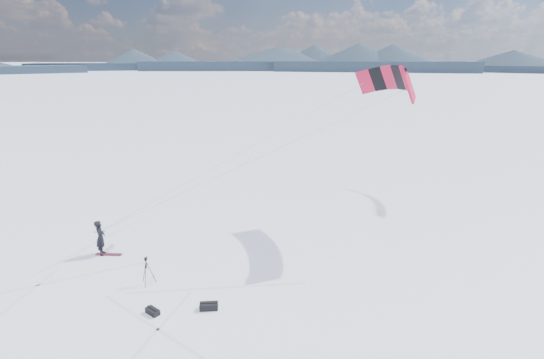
# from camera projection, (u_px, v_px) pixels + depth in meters

# --- Properties ---
(ground) EXTENTS (1800.00, 1800.00, 0.00)m
(ground) POSITION_uv_depth(u_px,v_px,m) (126.00, 283.00, 17.72)
(ground) COLOR white
(horizon_hills) EXTENTS (704.47, 706.88, 9.23)m
(horizon_hills) POSITION_uv_depth(u_px,v_px,m) (116.00, 202.00, 16.57)
(horizon_hills) COLOR #1A2838
(horizon_hills) RESTS_ON ground
(snow_tracks) EXTENTS (14.76, 10.25, 0.01)m
(snow_tracks) POSITION_uv_depth(u_px,v_px,m) (108.00, 287.00, 17.42)
(snow_tracks) COLOR silver
(snow_tracks) RESTS_ON ground
(snowkiter) EXTENTS (0.64, 0.79, 1.86)m
(snowkiter) POSITION_uv_depth(u_px,v_px,m) (103.00, 254.00, 20.32)
(snowkiter) COLOR black
(snowkiter) RESTS_ON ground
(snowboard) EXTENTS (1.36, 0.26, 0.04)m
(snowboard) POSITION_uv_depth(u_px,v_px,m) (109.00, 254.00, 20.25)
(snowboard) COLOR maroon
(snowboard) RESTS_ON ground
(tripod) EXTENTS (0.65, 0.57, 1.31)m
(tripod) POSITION_uv_depth(u_px,v_px,m) (146.00, 267.00, 17.43)
(tripod) COLOR black
(tripod) RESTS_ON ground
(gear_bag_a) EXTENTS (0.77, 0.44, 0.32)m
(gear_bag_a) POSITION_uv_depth(u_px,v_px,m) (209.00, 306.00, 15.83)
(gear_bag_a) COLOR black
(gear_bag_a) RESTS_ON ground
(gear_bag_b) EXTENTS (0.66, 0.59, 0.28)m
(gear_bag_b) POSITION_uv_depth(u_px,v_px,m) (153.00, 311.00, 15.55)
(gear_bag_b) COLOR black
(gear_bag_b) RESTS_ON ground
(power_kite) EXTENTS (16.05, 6.86, 8.09)m
(power_kite) POSITION_uv_depth(u_px,v_px,m) (390.00, 82.00, 20.89)
(power_kite) COLOR red
(power_kite) RESTS_ON ground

